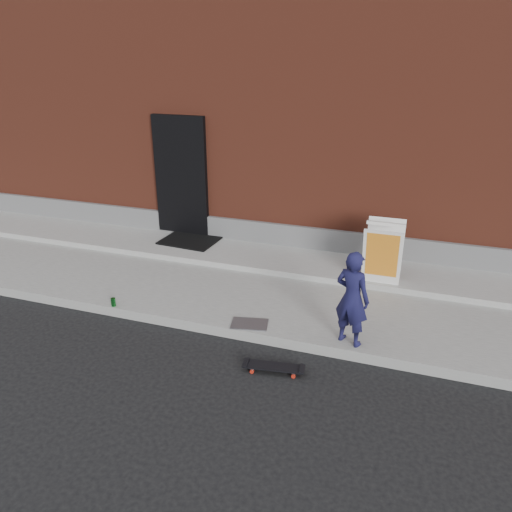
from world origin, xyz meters
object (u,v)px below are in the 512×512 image
at_px(pizza_sign, 383,252).
at_px(soda_can, 113,302).
at_px(child, 352,298).
at_px(skateboard, 274,367).

bearing_deg(pizza_sign, soda_can, -152.03).
bearing_deg(child, skateboard, 63.92).
bearing_deg(soda_can, pizza_sign, 27.97).
bearing_deg(pizza_sign, skateboard, -111.70).
relative_size(pizza_sign, soda_can, 7.59).
relative_size(skateboard, pizza_sign, 0.78).
relative_size(skateboard, soda_can, 5.92).
distance_m(skateboard, pizza_sign, 2.78).
distance_m(child, skateboard, 1.29).
height_order(pizza_sign, soda_can, pizza_sign).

